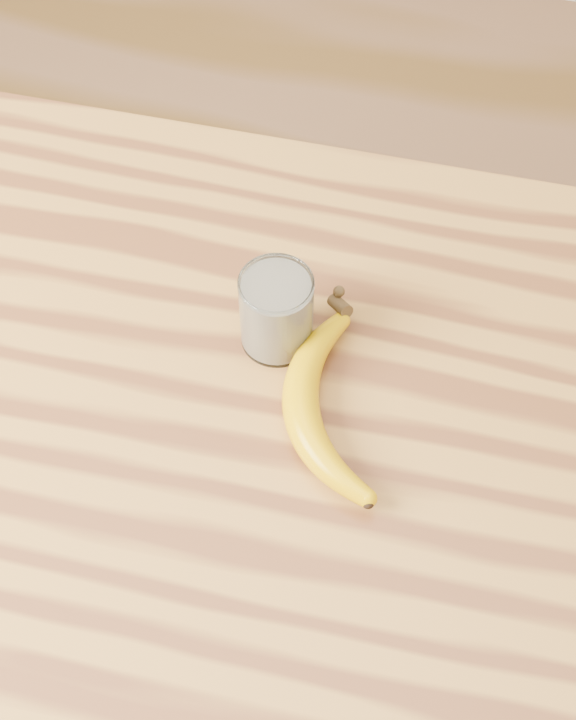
# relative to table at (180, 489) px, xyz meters

# --- Properties ---
(room) EXTENTS (4.04, 4.04, 2.70)m
(room) POSITION_rel_table_xyz_m (0.00, 0.00, 0.58)
(room) COLOR brown
(room) RESTS_ON ground
(table) EXTENTS (1.20, 0.80, 0.90)m
(table) POSITION_rel_table_xyz_m (0.00, 0.00, 0.00)
(table) COLOR #A87231
(table) RESTS_ON ground
(smoothie_glass) EXTENTS (0.07, 0.07, 0.09)m
(smoothie_glass) POSITION_rel_table_xyz_m (0.08, 0.12, 0.17)
(smoothie_glass) COLOR white
(smoothie_glass) RESTS_ON table
(banana) EXTENTS (0.19, 0.31, 0.04)m
(banana) POSITION_rel_table_xyz_m (0.12, 0.04, 0.15)
(banana) COLOR #DBA200
(banana) RESTS_ON table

